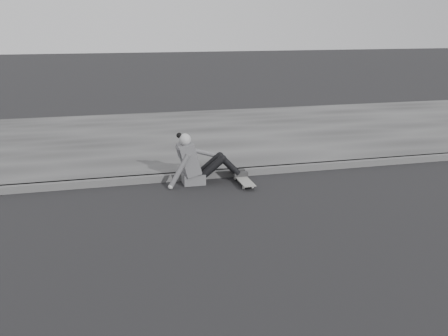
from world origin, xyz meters
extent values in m
plane|color=black|center=(0.00, 0.00, 0.00)|extent=(80.00, 80.00, 0.00)
cube|color=#4B4B4B|center=(0.00, 2.58, 0.06)|extent=(24.00, 0.16, 0.12)
cube|color=#3A3A3A|center=(0.00, 5.60, 0.06)|extent=(24.00, 6.00, 0.12)
cylinder|color=#A3A39D|center=(0.37, 1.83, 0.03)|extent=(0.03, 0.05, 0.05)
cylinder|color=#A3A39D|center=(0.52, 1.83, 0.03)|extent=(0.03, 0.05, 0.05)
cylinder|color=#A3A39D|center=(0.37, 2.35, 0.03)|extent=(0.03, 0.05, 0.05)
cylinder|color=#A3A39D|center=(0.52, 2.35, 0.03)|extent=(0.03, 0.05, 0.05)
cube|color=#313133|center=(0.45, 1.83, 0.06)|extent=(0.16, 0.04, 0.03)
cube|color=#313133|center=(0.45, 2.35, 0.06)|extent=(0.16, 0.04, 0.03)
cube|color=slate|center=(0.45, 2.09, 0.08)|extent=(0.20, 0.78, 0.02)
cube|color=#505052|center=(-0.35, 2.34, 0.09)|extent=(0.36, 0.34, 0.18)
cube|color=#505052|center=(-0.42, 2.34, 0.43)|extent=(0.37, 0.40, 0.57)
cube|color=#505052|center=(-0.55, 2.34, 0.55)|extent=(0.14, 0.30, 0.20)
cylinder|color=#9C9C9C|center=(-0.47, 2.34, 0.67)|extent=(0.09, 0.09, 0.08)
sphere|color=#9C9C9C|center=(-0.48, 2.34, 0.76)|extent=(0.20, 0.20, 0.20)
sphere|color=black|center=(-0.57, 2.36, 0.83)|extent=(0.09, 0.09, 0.09)
cylinder|color=black|center=(-0.04, 2.25, 0.28)|extent=(0.43, 0.13, 0.39)
cylinder|color=black|center=(-0.04, 2.43, 0.28)|extent=(0.43, 0.13, 0.39)
cylinder|color=black|center=(0.26, 2.25, 0.28)|extent=(0.35, 0.11, 0.36)
cylinder|color=black|center=(0.26, 2.43, 0.28)|extent=(0.35, 0.11, 0.36)
sphere|color=black|center=(0.13, 2.25, 0.42)|extent=(0.13, 0.13, 0.13)
sphere|color=black|center=(0.13, 2.43, 0.42)|extent=(0.13, 0.13, 0.13)
cube|color=#2A2A2A|center=(0.45, 2.25, 0.12)|extent=(0.24, 0.08, 0.07)
cube|color=#2A2A2A|center=(0.45, 2.43, 0.12)|extent=(0.24, 0.08, 0.07)
cylinder|color=#505052|center=(-0.62, 2.13, 0.29)|extent=(0.38, 0.08, 0.58)
sphere|color=#9C9C9C|center=(-0.77, 2.12, 0.04)|extent=(0.08, 0.08, 0.08)
cylinder|color=#505052|center=(-0.18, 2.50, 0.49)|extent=(0.48, 0.08, 0.21)
camera|label=1|loc=(-1.82, -5.50, 2.61)|focal=40.00mm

